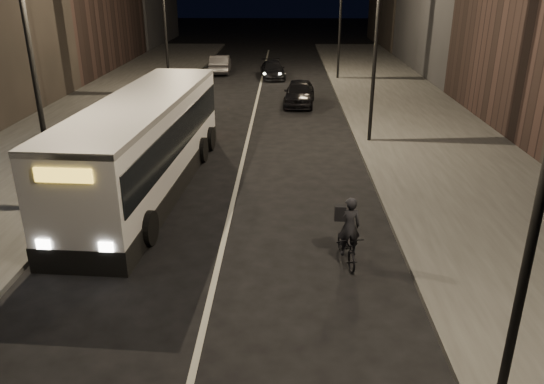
# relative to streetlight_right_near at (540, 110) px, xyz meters

# --- Properties ---
(ground) EXTENTS (180.00, 180.00, 0.00)m
(ground) POSITION_rel_streetlight_right_near_xyz_m (-5.33, 4.00, -5.36)
(ground) COLOR black
(ground) RESTS_ON ground
(sidewalk_right) EXTENTS (7.00, 70.00, 0.16)m
(sidewalk_right) POSITION_rel_streetlight_right_near_xyz_m (3.17, 18.00, -5.28)
(sidewalk_right) COLOR #343432
(sidewalk_right) RESTS_ON ground
(sidewalk_left) EXTENTS (7.00, 70.00, 0.16)m
(sidewalk_left) POSITION_rel_streetlight_right_near_xyz_m (-13.83, 18.00, -5.28)
(sidewalk_left) COLOR #343432
(sidewalk_left) RESTS_ON ground
(streetlight_right_near) EXTENTS (1.20, 0.44, 8.12)m
(streetlight_right_near) POSITION_rel_streetlight_right_near_xyz_m (0.00, 0.00, 0.00)
(streetlight_right_near) COLOR black
(streetlight_right_near) RESTS_ON sidewalk_right
(streetlight_right_mid) EXTENTS (1.20, 0.44, 8.12)m
(streetlight_right_mid) POSITION_rel_streetlight_right_near_xyz_m (0.00, 16.00, 0.00)
(streetlight_right_mid) COLOR black
(streetlight_right_mid) RESTS_ON sidewalk_right
(streetlight_right_far) EXTENTS (1.20, 0.44, 8.12)m
(streetlight_right_far) POSITION_rel_streetlight_right_near_xyz_m (0.00, 32.00, 0.00)
(streetlight_right_far) COLOR black
(streetlight_right_far) RESTS_ON sidewalk_right
(streetlight_left_near) EXTENTS (1.20, 0.44, 8.12)m
(streetlight_left_near) POSITION_rel_streetlight_right_near_xyz_m (-10.66, 8.00, 0.00)
(streetlight_left_near) COLOR black
(streetlight_left_near) RESTS_ON sidewalk_left
(streetlight_left_far) EXTENTS (1.20, 0.44, 8.12)m
(streetlight_left_far) POSITION_rel_streetlight_right_near_xyz_m (-10.66, 26.00, 0.00)
(streetlight_left_far) COLOR black
(streetlight_left_far) RESTS_ON sidewalk_left
(city_bus) EXTENTS (3.45, 12.34, 3.29)m
(city_bus) POSITION_rel_streetlight_right_near_xyz_m (-8.45, 10.28, -3.57)
(city_bus) COLOR silver
(city_bus) RESTS_ON ground
(cyclist_on_bicycle) EXTENTS (0.84, 1.76, 1.95)m
(cyclist_on_bicycle) POSITION_rel_streetlight_right_near_xyz_m (-1.91, 5.03, -4.71)
(cyclist_on_bicycle) COLOR black
(cyclist_on_bicycle) RESTS_ON ground
(car_near) EXTENTS (2.03, 4.37, 1.45)m
(car_near) POSITION_rel_streetlight_right_near_xyz_m (-2.75, 23.78, -4.64)
(car_near) COLOR black
(car_near) RESTS_ON ground
(car_mid) EXTENTS (1.68, 4.32, 1.40)m
(car_mid) POSITION_rel_streetlight_right_near_xyz_m (-8.73, 34.86, -4.66)
(car_mid) COLOR #3D3C3F
(car_mid) RESTS_ON ground
(car_far) EXTENTS (2.15, 4.31, 1.20)m
(car_far) POSITION_rel_streetlight_right_near_xyz_m (-4.53, 32.73, -4.76)
(car_far) COLOR black
(car_far) RESTS_ON ground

